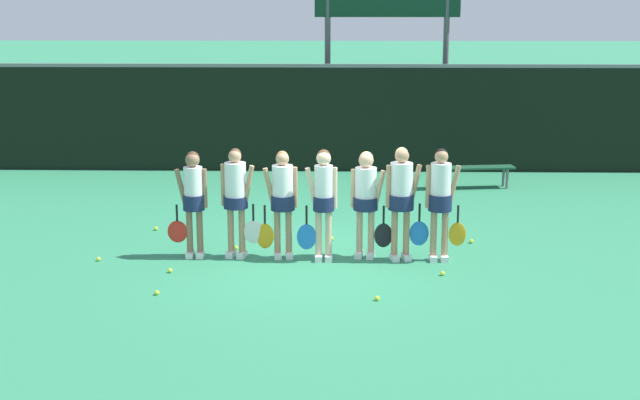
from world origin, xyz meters
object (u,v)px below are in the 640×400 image
object	(u,v)px
tennis_ball_8	(274,237)
tennis_ball_3	(316,230)
player_6	(441,195)
player_1	(236,193)
tennis_ball_9	(99,259)
tennis_ball_4	(170,270)
tennis_ball_10	(442,273)
player_4	(366,195)
tennis_ball_1	(157,293)
tennis_ball_7	(236,248)
player_3	(323,196)
tennis_ball_2	(332,239)
player_2	(282,196)
player_0	(193,195)
player_5	(402,193)
tennis_ball_0	(377,298)
scoreboard	(387,7)
bench_courtside	(470,170)
tennis_ball_6	(156,229)
tennis_ball_5	(471,241)

from	to	relation	value
tennis_ball_8	tennis_ball_3	bearing A→B (deg)	31.95
player_6	tennis_ball_3	xyz separation A→B (m)	(-1.94, 1.63, -1.00)
player_1	tennis_ball_9	bearing A→B (deg)	-161.47
tennis_ball_4	tennis_ball_10	xyz separation A→B (m)	(4.01, -0.04, -0.00)
player_4	tennis_ball_1	distance (m)	3.59
tennis_ball_7	player_3	bearing A→B (deg)	-20.99
player_6	tennis_ball_2	bearing A→B (deg)	145.37
player_2	player_4	xyz separation A→B (m)	(1.29, 0.04, 0.01)
player_0	tennis_ball_7	xyz separation A→B (m)	(0.60, 0.41, -0.95)
player_4	player_6	xyz separation A→B (m)	(1.13, -0.14, 0.03)
player_5	tennis_ball_0	size ratio (longest dim) A/B	26.26
tennis_ball_0	tennis_ball_10	xyz separation A→B (m)	(1.00, 1.13, 0.00)
scoreboard	player_1	world-z (taller)	scoreboard
player_1	bench_courtside	bearing A→B (deg)	61.14
bench_courtside	player_5	size ratio (longest dim) A/B	1.08
player_2	tennis_ball_4	distance (m)	2.06
tennis_ball_4	player_1	bearing A→B (deg)	43.26
scoreboard	tennis_ball_6	size ratio (longest dim) A/B	70.53
tennis_ball_9	scoreboard	bearing A→B (deg)	60.43
player_6	tennis_ball_2	distance (m)	2.24
tennis_ball_0	tennis_ball_1	size ratio (longest dim) A/B	1.01
player_1	tennis_ball_4	size ratio (longest dim) A/B	25.28
player_1	player_2	world-z (taller)	player_1
player_0	tennis_ball_2	distance (m)	2.55
player_4	tennis_ball_5	size ratio (longest dim) A/B	24.83
scoreboard	tennis_ball_7	size ratio (longest dim) A/B	73.69
scoreboard	tennis_ball_10	size ratio (longest dim) A/B	71.48
bench_courtside	tennis_ball_6	distance (m)	7.03
tennis_ball_4	tennis_ball_7	bearing A→B (deg)	56.06
tennis_ball_3	tennis_ball_6	world-z (taller)	same
scoreboard	tennis_ball_2	size ratio (longest dim) A/B	71.91
player_5	tennis_ball_8	xyz separation A→B (m)	(-2.05, 1.16, -1.02)
player_1	player_5	distance (m)	2.55
player_2	tennis_ball_3	size ratio (longest dim) A/B	25.05
player_3	player_5	xyz separation A→B (m)	(1.20, 0.06, 0.03)
tennis_ball_6	scoreboard	bearing A→B (deg)	57.01
player_6	tennis_ball_8	size ratio (longest dim) A/B	27.13
player_6	player_0	bearing A→B (deg)	177.50
player_0	tennis_ball_10	world-z (taller)	player_0
player_0	tennis_ball_10	size ratio (longest dim) A/B	24.86
player_0	player_4	bearing A→B (deg)	0.33
player_0	player_1	size ratio (longest dim) A/B	0.97
player_5	tennis_ball_1	world-z (taller)	player_5
player_2	tennis_ball_8	distance (m)	1.47
player_6	tennis_ball_7	world-z (taller)	player_6
player_0	tennis_ball_3	world-z (taller)	player_0
bench_courtside	player_2	distance (m)	6.43
player_3	tennis_ball_6	xyz separation A→B (m)	(-2.96, 1.72, -0.99)
player_4	tennis_ball_8	distance (m)	2.08
player_0	tennis_ball_2	world-z (taller)	player_0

